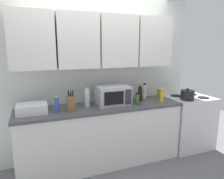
{
  "coord_description": "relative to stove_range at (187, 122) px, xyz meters",
  "views": [
    {
      "loc": [
        -0.89,
        -3.08,
        1.73
      ],
      "look_at": [
        0.19,
        -0.25,
        1.12
      ],
      "focal_mm": 33.17,
      "sensor_mm": 36.0,
      "label": 1
    }
  ],
  "objects": [
    {
      "name": "microwave",
      "position": [
        -1.4,
        0.04,
        0.59
      ],
      "size": [
        0.48,
        0.37,
        0.28
      ],
      "color": "#B7B7BC",
      "rests_on": "counter_run"
    },
    {
      "name": "bottle_clear_tall",
      "position": [
        -1.79,
        0.06,
        0.58
      ],
      "size": [
        0.08,
        0.08,
        0.27
      ],
      "color": "silver",
      "rests_on": "counter_run"
    },
    {
      "name": "knife_block",
      "position": [
        -2.04,
        -0.06,
        0.55
      ],
      "size": [
        0.11,
        0.12,
        0.28
      ],
      "color": "brown",
      "rests_on": "counter_run"
    },
    {
      "name": "counter_run",
      "position": [
        -1.59,
        0.02,
        -0.0
      ],
      "size": [
        2.4,
        0.63,
        0.9
      ],
      "color": "white",
      "rests_on": "ground_plane"
    },
    {
      "name": "bottle_white_jar",
      "position": [
        -0.79,
        0.17,
        0.57
      ],
      "size": [
        0.05,
        0.05,
        0.26
      ],
      "color": "white",
      "rests_on": "counter_run"
    },
    {
      "name": "kettle",
      "position": [
        -0.17,
        -0.14,
        0.53
      ],
      "size": [
        0.22,
        0.22,
        0.18
      ],
      "color": "black",
      "rests_on": "stove_range"
    },
    {
      "name": "bottle_green_oil",
      "position": [
        -1.06,
        -0.1,
        0.53
      ],
      "size": [
        0.07,
        0.07,
        0.18
      ],
      "color": "#386B2D",
      "rests_on": "counter_run"
    },
    {
      "name": "bottle_blue_cleaner",
      "position": [
        -2.23,
        -0.08,
        0.55
      ],
      "size": [
        0.06,
        0.06,
        0.22
      ],
      "color": "#2D56B7",
      "rests_on": "counter_run"
    },
    {
      "name": "stove_range",
      "position": [
        0.0,
        0.0,
        0.0
      ],
      "size": [
        0.76,
        0.64,
        0.91
      ],
      "color": "silver",
      "rests_on": "ground_plane"
    },
    {
      "name": "wall_back_with_cabinets",
      "position": [
        -1.59,
        0.25,
        1.12
      ],
      "size": [
        3.27,
        0.38,
        2.6
      ],
      "color": "silver",
      "rests_on": "ground_plane"
    },
    {
      "name": "dish_rack",
      "position": [
        -2.53,
        0.02,
        0.51
      ],
      "size": [
        0.38,
        0.3,
        0.12
      ],
      "primitive_type": "cube",
      "color": "silver",
      "rests_on": "counter_run"
    },
    {
      "name": "bottle_yellow_mustard",
      "position": [
        -0.64,
        -0.11,
        0.56
      ],
      "size": [
        0.06,
        0.06,
        0.23
      ],
      "color": "gold",
      "rests_on": "counter_run"
    },
    {
      "name": "bottle_soy_dark",
      "position": [
        -0.92,
        0.08,
        0.56
      ],
      "size": [
        0.07,
        0.07,
        0.25
      ],
      "color": "black",
      "rests_on": "counter_run"
    },
    {
      "name": "bottle_amber_vinegar",
      "position": [
        -0.53,
        0.14,
        0.53
      ],
      "size": [
        0.06,
        0.06,
        0.17
      ],
      "color": "#AD701E",
      "rests_on": "counter_run"
    }
  ]
}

